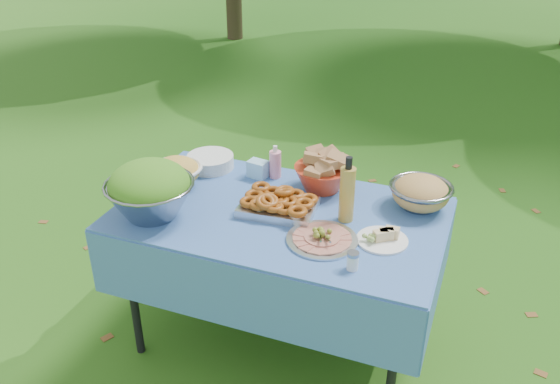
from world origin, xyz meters
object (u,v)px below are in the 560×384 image
Objects in this scene: bread_bowl at (322,172)px; salad_bowl at (150,190)px; picnic_table at (279,280)px; pasta_bowl_steel at (421,192)px; charcuterie_platter at (322,234)px; plate_stack at (210,161)px; oil_bottle at (347,189)px.

salad_bowl is at bearing -141.28° from bread_bowl.
bread_bowl is at bearing 38.72° from salad_bowl.
bread_bowl reaches higher than picnic_table.
pasta_bowl_steel is at bearing -0.59° from bread_bowl.
charcuterie_platter is at bearing -72.42° from bread_bowl.
plate_stack is at bearing 148.96° from picnic_table.
pasta_bowl_steel is (1.08, -0.02, 0.04)m from plate_stack.
plate_stack is at bearing 178.89° from pasta_bowl_steel.
salad_bowl is 0.53m from plate_stack.
salad_bowl reaches higher than plate_stack.
oil_bottle is at bearing -140.97° from pasta_bowl_steel.
charcuterie_platter is 0.99× the size of oil_bottle.
oil_bottle is at bearing 77.07° from charcuterie_platter.
pasta_bowl_steel is at bearing -1.11° from plate_stack.
picnic_table is 0.71m from plate_stack.
oil_bottle is (0.79, -0.25, 0.12)m from plate_stack.
charcuterie_platter is (0.25, -0.15, 0.41)m from picnic_table.
salad_bowl is at bearing -161.56° from oil_bottle.
picnic_table is 0.61m from oil_bottle.
bread_bowl is (0.63, 0.51, -0.04)m from salad_bowl.
charcuterie_platter is at bearing -31.11° from plate_stack.
picnic_table is at bearing -170.68° from oil_bottle.
charcuterie_platter is (-0.33, -0.43, -0.04)m from pasta_bowl_steel.
salad_bowl is 1.63× the size of plate_stack.
salad_bowl reaches higher than charcuterie_platter.
plate_stack is at bearing 162.40° from oil_bottle.
plate_stack is at bearing 148.89° from charcuterie_platter.
bread_bowl is 0.30m from oil_bottle.
oil_bottle reaches higher than charcuterie_platter.
oil_bottle is (0.05, 0.20, 0.12)m from charcuterie_platter.
bread_bowl reaches higher than plate_stack.
plate_stack is 1.08m from pasta_bowl_steel.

